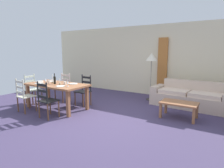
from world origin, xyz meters
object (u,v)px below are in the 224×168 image
dining_chair_head_west (32,89)px  standing_lamp (152,60)px  dining_chair_far_right (84,90)px  wine_glass_near_right (68,83)px  dining_table (56,87)px  coffee_table (179,105)px  couch (190,98)px  wine_glass_near_left (46,80)px  coffee_cup_secondary (49,82)px  coffee_cup_primary (65,83)px  dining_chair_near_right (47,100)px  wine_glass_far_left (52,79)px  dining_chair_near_left (25,96)px  dining_chair_far_left (64,87)px  wine_bottle (55,80)px

dining_chair_head_west → standing_lamp: bearing=38.2°
dining_chair_far_right → wine_glass_near_right: 0.95m
dining_table → coffee_table: bearing=18.0°
standing_lamp → couch: bearing=-7.8°
dining_chair_far_right → wine_glass_near_left: bearing=-131.0°
coffee_cup_secondary → coffee_cup_primary: bearing=8.5°
dining_chair_head_west → coffee_cup_secondary: 0.93m
dining_chair_near_right → wine_glass_near_left: size_ratio=5.96×
dining_table → wine_glass_near_right: size_ratio=11.80×
dining_chair_far_right → wine_glass_far_left: dining_chair_far_right is taller
dining_chair_head_west → wine_glass_far_left: (0.84, 0.13, 0.38)m
dining_chair_near_left → wine_glass_near_right: size_ratio=5.96×
wine_glass_near_right → wine_glass_far_left: 0.96m
coffee_cup_secondary → couch: 4.35m
couch → dining_chair_near_left: bearing=-141.8°
dining_chair_far_left → coffee_cup_secondary: (0.19, -0.76, 0.32)m
wine_glass_far_left → coffee_cup_secondary: wine_glass_far_left is taller
coffee_cup_primary → couch: bearing=36.4°
dining_chair_near_right → wine_glass_far_left: bearing=131.8°
wine_bottle → standing_lamp: standing_lamp is taller
standing_lamp → wine_bottle: bearing=-129.0°
wine_glass_near_left → coffee_table: 3.84m
dining_chair_near_right → coffee_cup_secondary: dining_chair_near_right is taller
dining_chair_far_right → dining_chair_near_left: bearing=-122.9°
wine_glass_near_right → coffee_table: (2.70, 1.21, -0.51)m
dining_chair_far_right → standing_lamp: standing_lamp is taller
wine_glass_near_right → coffee_table: 3.00m
dining_table → coffee_cup_primary: 0.34m
wine_glass_near_right → coffee_cup_primary: size_ratio=1.79×
coffee_cup_primary → couch: (3.04, 2.24, -0.50)m
coffee_table → coffee_cup_secondary: bearing=-162.7°
wine_glass_near_right → coffee_cup_primary: (-0.30, 0.18, -0.07)m
dining_chair_far_left → wine_glass_near_left: (0.18, -0.86, 0.38)m
coffee_cup_primary → coffee_cup_secondary: size_ratio=1.00×
wine_bottle → wine_glass_near_left: size_ratio=1.96×
dining_table → coffee_cup_secondary: coffee_cup_secondary is taller
wine_bottle → wine_glass_far_left: bearing=151.6°
coffee_cup_secondary → standing_lamp: size_ratio=0.05×
dining_chair_near_right → dining_chair_far_right: same height
dining_chair_near_left → wine_glass_near_left: dining_chair_near_left is taller
dining_chair_head_west → dining_table: bearing=0.3°
dining_chair_head_west → wine_glass_far_left: size_ratio=5.96×
dining_chair_far_right → dining_table: bearing=-122.2°
dining_chair_near_right → wine_bottle: wine_bottle is taller
dining_chair_far_left → coffee_cup_primary: dining_chair_far_left is taller
dining_table → dining_chair_far_left: size_ratio=1.98×
wine_glass_near_left → dining_chair_far_left: bearing=101.5°
dining_chair_near_left → wine_glass_near_right: bearing=28.6°
dining_chair_head_west → wine_glass_far_left: bearing=9.1°
dining_table → couch: 4.08m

